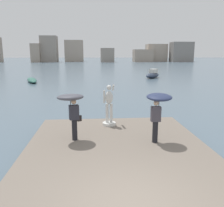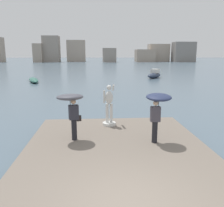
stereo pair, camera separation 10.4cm
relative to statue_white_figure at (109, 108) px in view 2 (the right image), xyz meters
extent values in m
plane|color=slate|center=(0.13, 33.52, -1.27)|extent=(400.00, 400.00, 0.00)
cube|color=slate|center=(0.13, -4.13, -1.07)|extent=(7.06, 10.72, 0.40)
cylinder|color=silver|center=(0.00, -0.01, -0.80)|extent=(0.66, 0.66, 0.14)
cylinder|color=silver|center=(-0.10, -0.01, -0.26)|extent=(0.15, 0.15, 0.96)
cylinder|color=silver|center=(0.10, -0.01, -0.26)|extent=(0.15, 0.15, 0.96)
ellipsoid|color=silver|center=(0.00, -0.01, 0.54)|extent=(0.38, 0.26, 0.64)
sphere|color=silver|center=(0.00, -0.01, 1.04)|extent=(0.24, 0.24, 0.24)
cylinder|color=silver|center=(-0.24, -0.01, 0.59)|extent=(0.10, 0.10, 0.62)
cylinder|color=silver|center=(0.22, 0.26, 1.00)|extent=(0.10, 0.59, 0.40)
cylinder|color=black|center=(-1.56, -1.96, -0.43)|extent=(0.22, 0.22, 0.88)
cube|color=#2D2D38|center=(-1.56, -1.96, 0.31)|extent=(0.44, 0.34, 0.60)
sphere|color=tan|center=(-1.56, -1.96, 0.76)|extent=(0.21, 0.21, 0.21)
cylinder|color=#262626|center=(-1.69, -1.96, 0.62)|extent=(0.02, 0.02, 0.52)
ellipsoid|color=#4C4C56|center=(-1.69, -1.96, 0.94)|extent=(1.36, 1.37, 0.32)
cube|color=black|center=(-1.36, -1.87, 0.03)|extent=(0.20, 0.15, 0.24)
cylinder|color=black|center=(1.69, -2.48, -0.43)|extent=(0.22, 0.22, 0.88)
cube|color=#47424C|center=(1.69, -2.48, 0.31)|extent=(0.39, 0.25, 0.60)
sphere|color=beige|center=(1.69, -2.48, 0.76)|extent=(0.21, 0.21, 0.21)
cylinder|color=#262626|center=(1.81, -2.45, 0.64)|extent=(0.02, 0.02, 0.56)
ellipsoid|color=navy|center=(1.81, -2.45, 0.98)|extent=(1.02, 1.04, 0.32)
ellipsoid|color=#336B5B|center=(-9.40, 22.53, -0.98)|extent=(2.90, 5.52, 0.57)
ellipsoid|color=#2D384C|center=(8.90, 26.74, -0.85)|extent=(3.51, 3.90, 0.84)
cube|color=beige|center=(9.08, 26.97, -0.15)|extent=(1.64, 1.68, 0.66)
cube|color=gray|center=(-26.95, 102.05, 2.94)|extent=(4.11, 5.33, 8.42)
cube|color=gray|center=(-21.40, 104.78, 4.73)|extent=(7.52, 6.61, 12.00)
cube|color=#A89989|center=(-10.04, 108.30, 3.89)|extent=(8.83, 5.01, 10.32)
cube|color=gray|center=(5.85, 101.78, 1.93)|extent=(6.08, 7.98, 6.41)
cube|color=gray|center=(23.10, 103.11, 1.65)|extent=(8.95, 7.23, 5.84)
cube|color=#A89989|center=(30.73, 107.31, 2.99)|extent=(9.76, 7.12, 8.51)
cube|color=gray|center=(41.55, 101.73, 3.39)|extent=(9.97, 6.66, 9.32)
camera|label=1|loc=(-0.75, -11.38, 2.65)|focal=37.88mm
camera|label=2|loc=(-0.64, -11.39, 2.65)|focal=37.88mm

